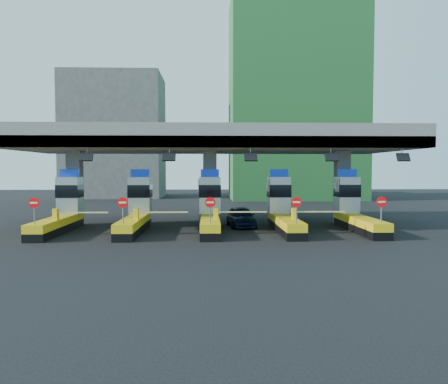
{
  "coord_description": "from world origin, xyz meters",
  "views": [
    {
      "loc": [
        -0.08,
        -29.65,
        4.16
      ],
      "look_at": [
        0.96,
        0.0,
        2.6
      ],
      "focal_mm": 35.0,
      "sensor_mm": 36.0,
      "label": 1
    }
  ],
  "objects": [
    {
      "name": "toll_lane_far_left",
      "position": [
        -10.0,
        0.28,
        1.4
      ],
      "size": [
        4.43,
        8.0,
        4.16
      ],
      "color": "black",
      "rests_on": "ground"
    },
    {
      "name": "toll_lane_far_right",
      "position": [
        10.0,
        0.28,
        1.4
      ],
      "size": [
        4.43,
        8.0,
        4.16
      ],
      "color": "black",
      "rests_on": "ground"
    },
    {
      "name": "toll_lane_right",
      "position": [
        5.0,
        0.28,
        1.4
      ],
      "size": [
        4.43,
        8.0,
        4.16
      ],
      "color": "black",
      "rests_on": "ground"
    },
    {
      "name": "toll_lane_left",
      "position": [
        -5.0,
        0.28,
        1.4
      ],
      "size": [
        4.43,
        8.0,
        4.16
      ],
      "color": "black",
      "rests_on": "ground"
    },
    {
      "name": "bg_building_scaffold",
      "position": [
        12.0,
        32.0,
        14.0
      ],
      "size": [
        18.0,
        12.0,
        28.0
      ],
      "primitive_type": "cube",
      "color": "#1E5926",
      "rests_on": "ground"
    },
    {
      "name": "toll_lane_center",
      "position": [
        0.0,
        0.28,
        1.4
      ],
      "size": [
        4.43,
        8.0,
        4.16
      ],
      "color": "black",
      "rests_on": "ground"
    },
    {
      "name": "van",
      "position": [
        2.24,
        1.64,
        0.73
      ],
      "size": [
        2.16,
        4.46,
        1.47
      ],
      "primitive_type": "imported",
      "rotation": [
        0.0,
        0.0,
        0.1
      ],
      "color": "black",
      "rests_on": "ground"
    },
    {
      "name": "ground",
      "position": [
        0.0,
        0.0,
        0.0
      ],
      "size": [
        120.0,
        120.0,
        0.0
      ],
      "primitive_type": "plane",
      "color": "black",
      "rests_on": "ground"
    },
    {
      "name": "toll_canopy",
      "position": [
        0.0,
        2.87,
        6.13
      ],
      "size": [
        28.0,
        12.09,
        7.0
      ],
      "color": "slate",
      "rests_on": "ground"
    },
    {
      "name": "bg_building_concrete",
      "position": [
        -14.0,
        36.0,
        9.0
      ],
      "size": [
        14.0,
        10.0,
        18.0
      ],
      "primitive_type": "cube",
      "color": "#4C4C49",
      "rests_on": "ground"
    }
  ]
}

